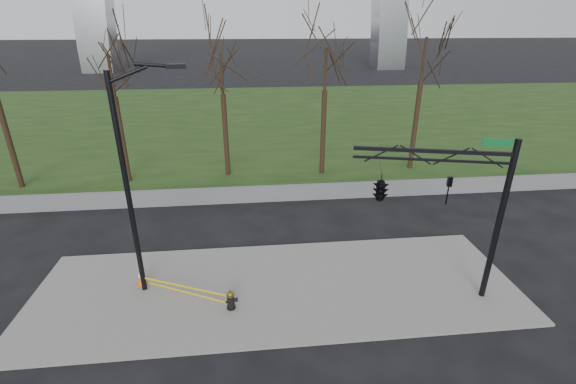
{
  "coord_description": "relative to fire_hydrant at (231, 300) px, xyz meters",
  "views": [
    {
      "loc": [
        -0.88,
        -12.21,
        9.29
      ],
      "look_at": [
        0.61,
        2.0,
        3.11
      ],
      "focal_mm": 24.5,
      "sensor_mm": 36.0,
      "label": 1
    }
  ],
  "objects": [
    {
      "name": "street_light",
      "position": [
        -3.05,
        1.47,
        4.24
      ],
      "size": [
        2.38,
        0.57,
        8.21
      ],
      "rotation": [
        0.0,
        0.0,
        0.16
      ],
      "color": "black",
      "rests_on": "ground"
    },
    {
      "name": "traffic_cone",
      "position": [
        -3.43,
        1.7,
        -0.05
      ],
      "size": [
        0.33,
        0.33,
        0.6
      ],
      "rotation": [
        0.0,
        0.0,
        -0.06
      ],
      "color": "orange",
      "rests_on": "sidewalk"
    },
    {
      "name": "guardrail",
      "position": [
        1.7,
        9.06,
        0.0
      ],
      "size": [
        60.0,
        0.3,
        0.9
      ],
      "primitive_type": "cube",
      "color": "#59595B",
      "rests_on": "ground"
    },
    {
      "name": "sidewalk",
      "position": [
        1.7,
        1.06,
        -0.4
      ],
      "size": [
        18.0,
        6.0,
        0.1
      ],
      "primitive_type": "cube",
      "color": "slate",
      "rests_on": "ground"
    },
    {
      "name": "ground",
      "position": [
        1.7,
        1.06,
        -0.45
      ],
      "size": [
        500.0,
        500.0,
        0.0
      ],
      "primitive_type": "plane",
      "color": "black",
      "rests_on": "ground"
    },
    {
      "name": "fire_hydrant",
      "position": [
        0.0,
        0.0,
        0.0
      ],
      "size": [
        0.48,
        0.31,
        0.76
      ],
      "rotation": [
        0.0,
        0.0,
        0.19
      ],
      "color": "black",
      "rests_on": "sidewalk"
    },
    {
      "name": "caution_tape",
      "position": [
        -1.68,
        0.78,
        -0.02
      ],
      "size": [
        3.42,
        1.7,
        0.4
      ],
      "color": "#DBB60B",
      "rests_on": "ground"
    },
    {
      "name": "grass_strip",
      "position": [
        1.7,
        31.06,
        -0.42
      ],
      "size": [
        120.0,
        40.0,
        0.06
      ],
      "primitive_type": "cube",
      "color": "#193613",
      "rests_on": "ground"
    },
    {
      "name": "tree_row",
      "position": [
        -3.71,
        13.06,
        4.29
      ],
      "size": [
        35.18,
        4.0,
        9.48
      ],
      "color": "black",
      "rests_on": "ground"
    },
    {
      "name": "traffic_signal_mast",
      "position": [
        5.97,
        0.56,
        3.7
      ],
      "size": [
        4.96,
        2.54,
        6.0
      ],
      "rotation": [
        0.0,
        0.0,
        -0.25
      ],
      "color": "black",
      "rests_on": "ground"
    }
  ]
}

